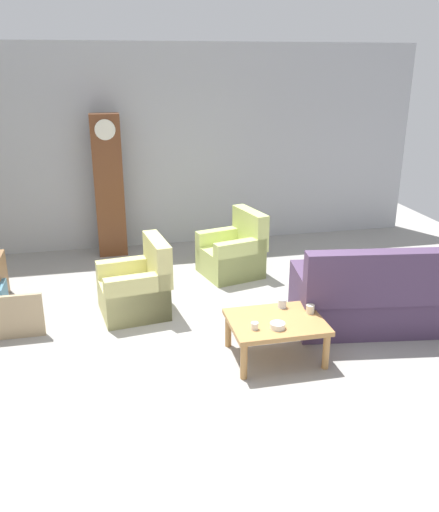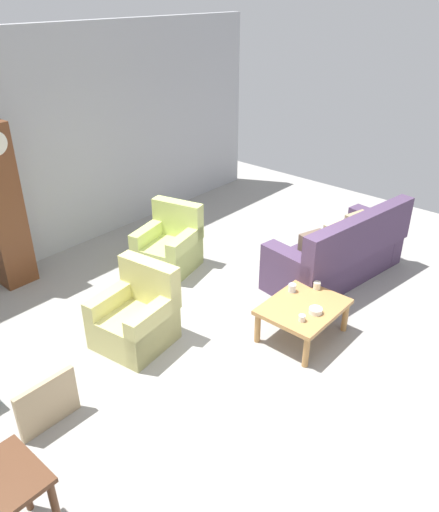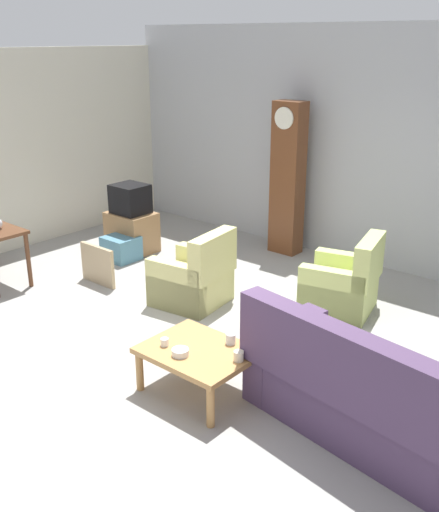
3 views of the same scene
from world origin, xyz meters
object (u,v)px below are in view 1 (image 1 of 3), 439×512
armchair_olive_far (233,254)px  grandfather_clock (109,186)px  cup_blue_rimmed (282,303)px  armchair_olive_near (137,289)px  cup_cream_tall (310,309)px  couch_floral (388,299)px  coffee_table_wood (276,325)px  framed_picture_leaning (15,317)px  cup_white_porcelain (255,326)px  bowl_white_stacked (278,326)px

armchair_olive_far → grandfather_clock: 2.24m
cup_blue_rimmed → armchair_olive_far: bearing=90.5°
armchair_olive_near → cup_cream_tall: (1.71, -1.30, 0.17)m
armchair_olive_near → grandfather_clock: 2.39m
couch_floral → coffee_table_wood: size_ratio=2.30×
coffee_table_wood → framed_picture_leaning: bearing=159.2°
armchair_olive_near → grandfather_clock: size_ratio=0.42×
armchair_olive_far → cup_white_porcelain: armchair_olive_far is taller
cup_cream_tall → framed_picture_leaning: bearing=162.9°
coffee_table_wood → cup_blue_rimmed: (0.15, 0.26, 0.11)m
armchair_olive_far → cup_cream_tall: bearing=-83.4°
coffee_table_wood → cup_blue_rimmed: bearing=59.8°
cup_blue_rimmed → cup_white_porcelain: bearing=-135.9°
grandfather_clock → cup_cream_tall: size_ratio=24.40×
coffee_table_wood → cup_cream_tall: size_ratio=10.69×
armchair_olive_near → cup_cream_tall: 2.15m
armchair_olive_near → grandfather_clock: (-0.22, 2.24, 0.80)m
cup_blue_rimmed → couch_floral: bearing=4.2°
cup_blue_rimmed → bowl_white_stacked: bearing=-114.1°
framed_picture_leaning → cup_white_porcelain: bearing=-25.9°
bowl_white_stacked → couch_floral: bearing=19.8°
cup_white_porcelain → cup_blue_rimmed: cup_blue_rimmed is taller
bowl_white_stacked → grandfather_clock: bearing=111.4°
couch_floral → coffee_table_wood: 1.51m
framed_picture_leaning → cup_blue_rimmed: 2.94m
cup_blue_rimmed → cup_cream_tall: size_ratio=1.07×
couch_floral → armchair_olive_near: (-2.78, 1.01, -0.05)m
armchair_olive_far → bowl_white_stacked: 2.54m
grandfather_clock → framed_picture_leaning: bearing=-113.8°
framed_picture_leaning → cup_cream_tall: (3.07, -0.94, 0.22)m
armchair_olive_far → cup_blue_rimmed: size_ratio=9.91×
armchair_olive_far → framed_picture_leaning: armchair_olive_far is taller
cup_white_porcelain → cup_cream_tall: 0.70m
armchair_olive_far → cup_blue_rimmed: 2.09m
couch_floral → cup_white_porcelain: (-1.73, -0.51, 0.11)m
cup_white_porcelain → bowl_white_stacked: bearing=-8.5°
cup_blue_rimmed → cup_cream_tall: bearing=-38.1°
armchair_olive_far → coffee_table_wood: 2.35m
armchair_olive_far → grandfather_clock: bearing=142.9°
couch_floral → coffee_table_wood: bearing=-166.1°
cup_cream_tall → cup_white_porcelain: bearing=-161.7°
armchair_olive_near → cup_blue_rimmed: bearing=-37.1°
couch_floral → cup_blue_rimmed: bearing=-175.8°
grandfather_clock → couch_floral: bearing=-47.3°
armchair_olive_far → cup_white_porcelain: bearing=-99.2°
framed_picture_leaning → bowl_white_stacked: 2.90m
cup_cream_tall → bowl_white_stacked: 0.51m
bowl_white_stacked → cup_cream_tall: bearing=29.9°
framed_picture_leaning → couch_floral: bearing=-9.0°
grandfather_clock → cup_cream_tall: (1.93, -3.54, -0.63)m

